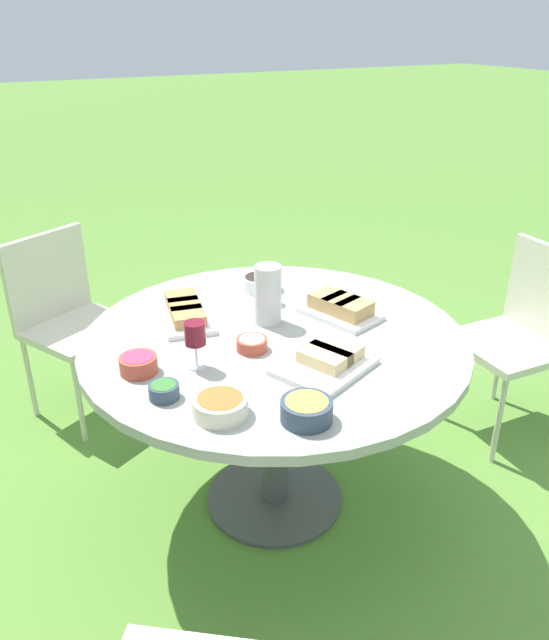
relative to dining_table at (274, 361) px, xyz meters
name	(u,v)px	position (x,y,z in m)	size (l,w,h in m)	color
ground_plane	(274,498)	(0.00, 0.00, -0.65)	(40.00, 40.00, 0.00)	#5B8C38
dining_table	(274,361)	(0.00, 0.00, 0.00)	(1.39, 1.39, 0.76)	#4C4C51
chair_near_right	(523,327)	(-0.06, -1.25, -0.13)	(0.46, 0.44, 0.89)	beige
chair_far_back	(67,311)	(1.09, 0.54, -0.13)	(0.57, 0.58, 0.89)	beige
water_pitcher	(268,294)	(0.11, -0.03, 0.22)	(0.11, 0.10, 0.22)	silver
wine_glass	(195,335)	(-0.08, 0.33, 0.22)	(0.07, 0.07, 0.16)	silver
platter_bread_main	(185,311)	(0.29, 0.23, 0.13)	(0.39, 0.25, 0.06)	white
platter_charcuterie	(340,308)	(0.02, -0.30, 0.14)	(0.33, 0.27, 0.08)	white
platter_sandwich_side	(327,360)	(-0.28, -0.04, 0.13)	(0.34, 0.37, 0.06)	white
bowl_fries	(307,409)	(-0.51, 0.17, 0.14)	(0.15, 0.15, 0.06)	#334256
bowl_salad	(164,390)	(-0.21, 0.49, 0.13)	(0.09, 0.09, 0.05)	#334256
bowl_olives	(260,282)	(0.40, -0.15, 0.14)	(0.16, 0.16, 0.06)	white
bowl_dip_red	(138,363)	(-0.02, 0.51, 0.14)	(0.12, 0.12, 0.06)	#B74733
bowl_dip_cream	(252,343)	(-0.06, 0.12, 0.13)	(0.11, 0.11, 0.04)	#B74733
bowl_roasted_veg	(220,405)	(-0.37, 0.37, 0.14)	(0.16, 0.16, 0.06)	beige
cup_water_near	(269,291)	(0.26, -0.11, 0.15)	(0.06, 0.06, 0.09)	silver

